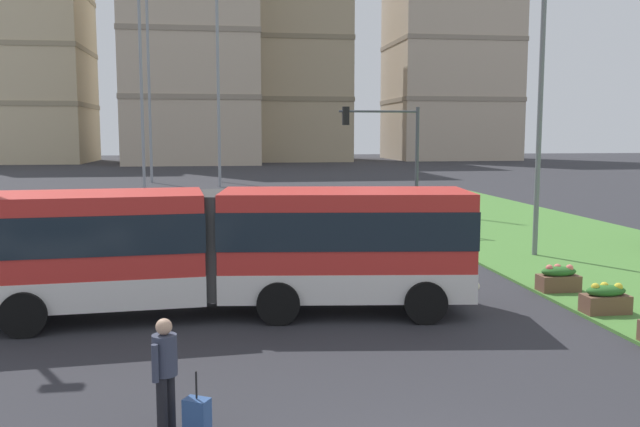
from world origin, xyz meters
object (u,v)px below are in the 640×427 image
object	(u,v)px
flower_planter_3	(558,278)
streetlight_median	(540,101)
traffic_light_far_right	(391,146)
apartment_tower_eastcentre	(450,46)
pedestrian_crossing	(165,368)
apartment_tower_westcentre	(191,7)
rolling_suitcase	(197,417)
apartment_tower_west	(29,24)
articulated_bus	(229,247)
flower_planter_2	(606,299)
car_maroon_sedan	(137,218)
apartment_tower_centre	(295,46)

from	to	relation	value
flower_planter_3	streetlight_median	distance (m)	7.60
traffic_light_far_right	apartment_tower_eastcentre	world-z (taller)	apartment_tower_eastcentre
pedestrian_crossing	apartment_tower_westcentre	size ratio (longest dim) A/B	0.04
rolling_suitcase	apartment_tower_west	bearing A→B (deg)	105.58
articulated_bus	apartment_tower_eastcentre	size ratio (longest dim) A/B	0.32
flower_planter_2	flower_planter_3	size ratio (longest dim) A/B	1.00
articulated_bus	apartment_tower_westcentre	xyz separation A→B (m)	(-3.95, 82.81, 20.35)
pedestrian_crossing	apartment_tower_eastcentre	distance (m)	109.05
articulated_bus	apartment_tower_eastcentre	distance (m)	102.53
apartment_tower_west	apartment_tower_westcentre	xyz separation A→B (m)	(23.77, -7.78, 1.75)
apartment_tower_westcentre	apartment_tower_eastcentre	xyz separation A→B (m)	(41.77, 10.97, -3.37)
articulated_bus	car_maroon_sedan	xyz separation A→B (m)	(-3.76, 13.24, -0.90)
apartment_tower_west	apartment_tower_centre	xyz separation A→B (m)	(39.67, 2.83, -2.10)
pedestrian_crossing	apartment_tower_centre	world-z (taller)	apartment_tower_centre
articulated_bus	apartment_tower_westcentre	world-z (taller)	apartment_tower_westcentre
rolling_suitcase	flower_planter_3	world-z (taller)	rolling_suitcase
articulated_bus	streetlight_median	distance (m)	13.02
flower_planter_3	apartment_tower_west	size ratio (longest dim) A/B	0.03
apartment_tower_westcentre	apartment_tower_eastcentre	size ratio (longest dim) A/B	1.18
car_maroon_sedan	apartment_tower_west	bearing A→B (deg)	107.21
pedestrian_crossing	traffic_light_far_right	distance (m)	21.60
flower_planter_2	flower_planter_3	world-z (taller)	same
flower_planter_2	pedestrian_crossing	bearing A→B (deg)	-153.23
traffic_light_far_right	apartment_tower_centre	size ratio (longest dim) A/B	0.15
traffic_light_far_right	apartment_tower_centre	world-z (taller)	apartment_tower_centre
articulated_bus	streetlight_median	world-z (taller)	streetlight_median
streetlight_median	apartment_tower_west	size ratio (longest dim) A/B	0.25
flower_planter_3	apartment_tower_westcentre	xyz separation A→B (m)	(-12.90, 82.05, 21.58)
streetlight_median	apartment_tower_westcentre	xyz separation A→B (m)	(-14.80, 76.72, 16.51)
articulated_bus	streetlight_median	bearing A→B (deg)	29.27
apartment_tower_centre	traffic_light_far_right	bearing A→B (deg)	-93.29
apartment_tower_eastcentre	apartment_tower_west	bearing A→B (deg)	-177.22
streetlight_median	apartment_tower_centre	bearing A→B (deg)	89.28
traffic_light_far_right	apartment_tower_eastcentre	size ratio (longest dim) A/B	0.15
pedestrian_crossing	apartment_tower_west	distance (m)	102.59
car_maroon_sedan	traffic_light_far_right	world-z (taller)	traffic_light_far_right
pedestrian_crossing	streetlight_median	size ratio (longest dim) A/B	0.17
car_maroon_sedan	apartment_tower_west	size ratio (longest dim) A/B	0.11
pedestrian_crossing	car_maroon_sedan	bearing A→B (deg)	97.85
streetlight_median	apartment_tower_centre	distance (m)	88.25
articulated_bus	apartment_tower_centre	world-z (taller)	apartment_tower_centre
apartment_tower_westcentre	apartment_tower_eastcentre	world-z (taller)	apartment_tower_westcentre
flower_planter_2	apartment_tower_westcentre	size ratio (longest dim) A/B	0.03
pedestrian_crossing	articulated_bus	bearing A→B (deg)	81.15
rolling_suitcase	car_maroon_sedan	bearing A→B (deg)	99.03
streetlight_median	apartment_tower_westcentre	world-z (taller)	apartment_tower_westcentre
apartment_tower_west	apartment_tower_eastcentre	xyz separation A→B (m)	(65.54, 3.19, -1.61)
articulated_bus	car_maroon_sedan	size ratio (longest dim) A/B	2.61
apartment_tower_westcentre	apartment_tower_centre	size ratio (longest dim) A/B	1.21
flower_planter_2	apartment_tower_westcentre	world-z (taller)	apartment_tower_westcentre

